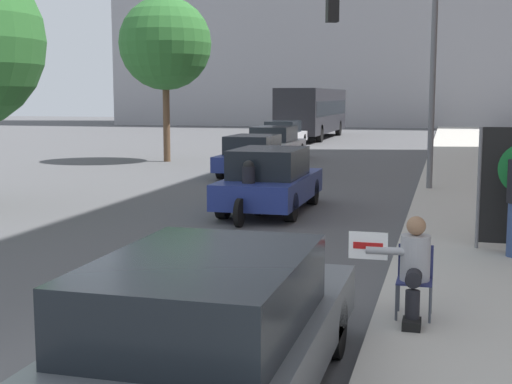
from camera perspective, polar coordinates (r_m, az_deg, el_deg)
The scene contains 11 objects.
sidewalk_curb at distance 20.77m, azimuth 18.73°, elevation 0.06°, with size 4.30×90.00×0.16m, color #B7B2A8.
seated_protester at distance 8.31m, azimuth 12.43°, elevation -5.75°, with size 0.95×0.77×1.17m.
traffic_light_pole at distance 19.79m, azimuth 11.08°, elevation 11.18°, with size 2.87×2.64×5.59m.
parked_car_curbside at distance 6.21m, azimuth -3.82°, elevation -11.08°, with size 1.89×4.70×1.37m.
car_on_road_nearest at distance 16.65m, azimuth 1.14°, elevation 0.94°, with size 1.75×4.13×1.49m.
car_on_road_midblock at distance 24.26m, azimuth -0.19°, elevation 2.95°, with size 1.74×4.21×1.38m.
car_on_road_distant at distance 30.25m, azimuth 1.51°, elevation 3.93°, with size 1.81×4.40×1.42m.
car_on_road_far_lane at distance 37.98m, azimuth 2.22°, elevation 4.66°, with size 1.76×4.39×1.39m.
city_bus_on_road at distance 45.93m, azimuth 4.61°, elevation 6.56°, with size 2.47×12.04×3.14m.
motorcycle_on_road at distance 15.37m, azimuth -0.57°, elevation -0.28°, with size 0.28×2.11×1.33m.
street_tree_midblock at distance 29.76m, azimuth -7.28°, elevation 11.67°, with size 3.76×3.76×6.69m.
Camera 1 is at (2.57, -5.56, 2.69)m, focal length 50.00 mm.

